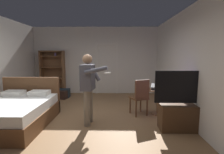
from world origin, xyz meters
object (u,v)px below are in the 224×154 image
object	(u,v)px
bookshelf	(53,71)
person_blue_shirt	(88,84)
bottle_on_table	(165,86)
tv_flatscreen	(181,112)
laptop	(157,88)
wooden_chair	(140,96)
bed	(15,112)
side_table	(158,98)
suitcase_small	(61,94)
suitcase_dark	(63,93)

from	to	relation	value
bookshelf	person_blue_shirt	size ratio (longest dim) A/B	1.09
bottle_on_table	tv_flatscreen	bearing A→B (deg)	-82.93
laptop	wooden_chair	distance (m)	0.52
bed	side_table	world-z (taller)	bed
bottle_on_table	suitcase_small	distance (m)	3.83
wooden_chair	suitcase_small	xyz separation A→B (m)	(-2.72, 1.71, -0.39)
laptop	bottle_on_table	bearing A→B (deg)	-12.00
bookshelf	side_table	bearing A→B (deg)	-31.95
side_table	person_blue_shirt	bearing A→B (deg)	-159.42
side_table	wooden_chair	size ratio (longest dim) A/B	0.71
laptop	bookshelf	bearing A→B (deg)	147.31
side_table	bottle_on_table	distance (m)	0.39
wooden_chair	side_table	bearing A→B (deg)	11.43
laptop	suitcase_small	world-z (taller)	laptop
laptop	suitcase_dark	distance (m)	3.71
bookshelf	suitcase_small	bearing A→B (deg)	-53.77
suitcase_small	bed	bearing A→B (deg)	-83.38
laptop	wooden_chair	world-z (taller)	wooden_chair
suitcase_small	suitcase_dark	bearing A→B (deg)	99.36
bookshelf	suitcase_dark	bearing A→B (deg)	-45.41
wooden_chair	suitcase_dark	bearing A→B (deg)	145.04
side_table	laptop	bearing A→B (deg)	-136.94
bottle_on_table	person_blue_shirt	xyz separation A→B (m)	(-1.96, -0.60, 0.13)
tv_flatscreen	side_table	world-z (taller)	tv_flatscreen
tv_flatscreen	suitcase_small	distance (m)	4.34
bookshelf	bed	bearing A→B (deg)	-85.85
wooden_chair	suitcase_dark	size ratio (longest dim) A/B	1.98
wooden_chair	person_blue_shirt	world-z (taller)	person_blue_shirt
bookshelf	tv_flatscreen	xyz separation A→B (m)	(4.04, -3.34, -0.57)
tv_flatscreen	wooden_chair	bearing A→B (deg)	131.36
suitcase_dark	person_blue_shirt	bearing A→B (deg)	-62.62
bookshelf	person_blue_shirt	bearing A→B (deg)	-57.11
laptop	tv_flatscreen	bearing A→B (deg)	-72.51
bed	side_table	size ratio (longest dim) A/B	2.72
suitcase_dark	bookshelf	bearing A→B (deg)	132.40
bed	suitcase_dark	world-z (taller)	bed
bed	tv_flatscreen	size ratio (longest dim) A/B	1.45
bed	person_blue_shirt	world-z (taller)	person_blue_shirt
bookshelf	bottle_on_table	distance (m)	4.63
suitcase_dark	suitcase_small	xyz separation A→B (m)	(-0.02, -0.18, -0.01)
tv_flatscreen	suitcase_dark	size ratio (longest dim) A/B	2.62
bookshelf	laptop	world-z (taller)	bookshelf
bed	wooden_chair	bearing A→B (deg)	12.18
tv_flatscreen	person_blue_shirt	distance (m)	2.16
tv_flatscreen	suitcase_small	bearing A→B (deg)	143.45
bed	laptop	distance (m)	3.62
side_table	bed	bearing A→B (deg)	-167.93
wooden_chair	tv_flatscreen	bearing A→B (deg)	-48.64
laptop	suitcase_dark	bearing A→B (deg)	150.11
suitcase_small	laptop	bearing A→B (deg)	-12.80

